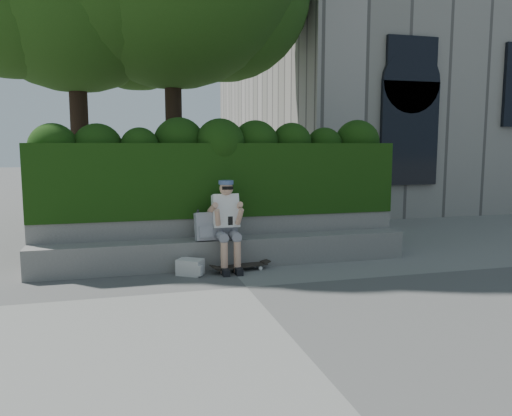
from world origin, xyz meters
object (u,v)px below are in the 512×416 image
object	(u,v)px
skateboard	(241,266)
backpack_plaid	(205,227)
backpack_ground	(190,267)
person	(226,221)

from	to	relation	value
skateboard	backpack_plaid	bearing A→B (deg)	140.05
backpack_ground	backpack_plaid	bearing A→B (deg)	80.40
person	skateboard	world-z (taller)	person
skateboard	backpack_ground	distance (m)	0.78
backpack_plaid	backpack_ground	world-z (taller)	backpack_plaid
person	backpack_ground	world-z (taller)	person
person	backpack_plaid	size ratio (longest dim) A/B	3.18
person	backpack_plaid	bearing A→B (deg)	165.89
skateboard	backpack_plaid	xyz separation A→B (m)	(-0.50, 0.27, 0.59)
skateboard	person	bearing A→B (deg)	121.75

